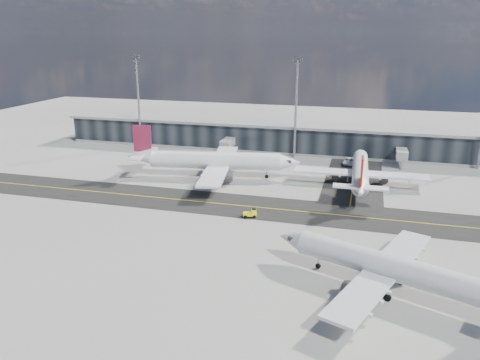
{
  "coord_description": "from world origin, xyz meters",
  "views": [
    {
      "loc": [
        19.91,
        -86.38,
        35.26
      ],
      "look_at": [
        -5.36,
        6.22,
        5.0
      ],
      "focal_mm": 35.0,
      "sensor_mm": 36.0,
      "label": 1
    }
  ],
  "objects_px": {
    "baggage_tug": "(251,213)",
    "service_van": "(349,161)",
    "airliner_near": "(394,269)",
    "airliner_redtail": "(360,172)",
    "airliner_af": "(212,161)"
  },
  "relations": [
    {
      "from": "baggage_tug",
      "to": "airliner_af",
      "type": "bearing_deg",
      "value": -163.37
    },
    {
      "from": "baggage_tug",
      "to": "service_van",
      "type": "height_order",
      "value": "service_van"
    },
    {
      "from": "baggage_tug",
      "to": "service_van",
      "type": "xyz_separation_m",
      "value": [
        17.04,
        45.74,
        0.0
      ]
    },
    {
      "from": "airliner_near",
      "to": "baggage_tug",
      "type": "xyz_separation_m",
      "value": [
        -26.2,
        22.18,
        -2.8
      ]
    },
    {
      "from": "airliner_af",
      "to": "service_van",
      "type": "xyz_separation_m",
      "value": [
        33.17,
        21.64,
        -3.46
      ]
    },
    {
      "from": "airliner_redtail",
      "to": "service_van",
      "type": "bearing_deg",
      "value": 98.15
    },
    {
      "from": "airliner_redtail",
      "to": "airliner_near",
      "type": "bearing_deg",
      "value": -84.4
    },
    {
      "from": "baggage_tug",
      "to": "service_van",
      "type": "distance_m",
      "value": 48.81
    },
    {
      "from": "airliner_redtail",
      "to": "service_van",
      "type": "relative_size",
      "value": 6.14
    },
    {
      "from": "airliner_redtail",
      "to": "baggage_tug",
      "type": "relative_size",
      "value": 12.71
    },
    {
      "from": "airliner_near",
      "to": "baggage_tug",
      "type": "relative_size",
      "value": 12.2
    },
    {
      "from": "airliner_near",
      "to": "service_van",
      "type": "xyz_separation_m",
      "value": [
        -9.16,
        67.93,
        -2.8
      ]
    },
    {
      "from": "airliner_redtail",
      "to": "baggage_tug",
      "type": "distance_m",
      "value": 33.08
    },
    {
      "from": "airliner_redtail",
      "to": "airliner_near",
      "type": "xyz_separation_m",
      "value": [
        5.85,
        -48.12,
        -0.03
      ]
    },
    {
      "from": "airliner_af",
      "to": "service_van",
      "type": "height_order",
      "value": "airliner_af"
    }
  ]
}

